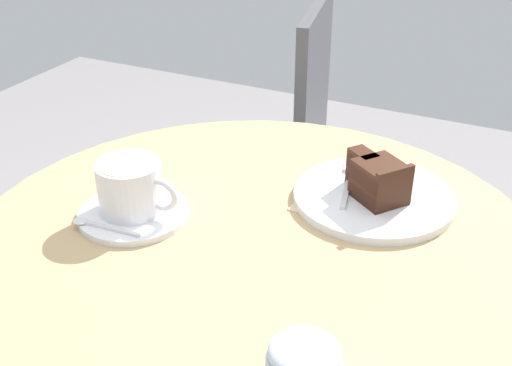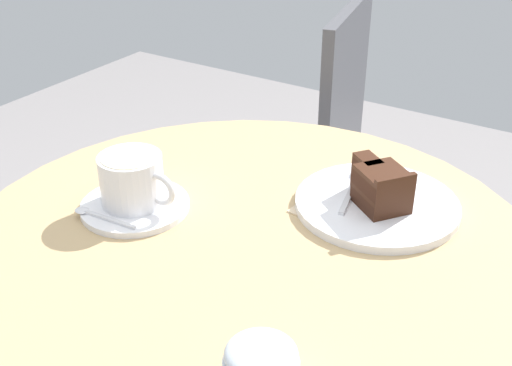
{
  "view_description": "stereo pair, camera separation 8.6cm",
  "coord_description": "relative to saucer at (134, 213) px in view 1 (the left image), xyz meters",
  "views": [
    {
      "loc": [
        0.3,
        -0.6,
        1.19
      ],
      "look_at": [
        -0.03,
        0.07,
        0.77
      ],
      "focal_mm": 45.0,
      "sensor_mm": 36.0,
      "label": 1
    },
    {
      "loc": [
        0.37,
        -0.56,
        1.19
      ],
      "look_at": [
        -0.03,
        0.07,
        0.77
      ],
      "focal_mm": 45.0,
      "sensor_mm": 36.0,
      "label": 2
    }
  ],
  "objects": [
    {
      "name": "cafe_table",
      "position": [
        0.17,
        0.02,
        -0.13
      ],
      "size": [
        0.75,
        0.75,
        0.73
      ],
      "color": "tan",
      "rests_on": "ground"
    },
    {
      "name": "saucer",
      "position": [
        0.0,
        0.0,
        0.0
      ],
      "size": [
        0.15,
        0.15,
        0.01
      ],
      "color": "white",
      "rests_on": "cafe_table"
    },
    {
      "name": "fork",
      "position": [
        0.23,
        0.2,
        0.01
      ],
      "size": [
        0.05,
        0.14,
        0.0
      ],
      "rotation": [
        0.0,
        0.0,
        1.79
      ],
      "color": "silver",
      "rests_on": "cake_plate"
    },
    {
      "name": "cafe_chair",
      "position": [
        -0.09,
        0.66,
        -0.22
      ],
      "size": [
        0.45,
        0.45,
        0.86
      ],
      "rotation": [
        0.0,
        0.0,
        4.93
      ],
      "color": "#4C4C51",
      "rests_on": "ground"
    },
    {
      "name": "coffee_cup",
      "position": [
        -0.0,
        0.0,
        0.04
      ],
      "size": [
        0.12,
        0.09,
        0.07
      ],
      "color": "white",
      "rests_on": "saucer"
    },
    {
      "name": "napkin",
      "position": [
        0.25,
        0.16,
        -0.0
      ],
      "size": [
        0.14,
        0.14,
        0.0
      ],
      "rotation": [
        0.0,
        0.0,
        6.17
      ],
      "color": "beige",
      "rests_on": "cafe_table"
    },
    {
      "name": "cake_plate",
      "position": [
        0.28,
        0.18,
        0.0
      ],
      "size": [
        0.22,
        0.22,
        0.01
      ],
      "color": "white",
      "rests_on": "cafe_table"
    },
    {
      "name": "cake_slice",
      "position": [
        0.28,
        0.17,
        0.03
      ],
      "size": [
        0.1,
        0.09,
        0.06
      ],
      "rotation": [
        0.0,
        0.0,
        2.5
      ],
      "color": "#381E14",
      "rests_on": "cake_plate"
    },
    {
      "name": "teaspoon",
      "position": [
        -0.02,
        -0.05,
        0.01
      ],
      "size": [
        0.1,
        0.02,
        0.0
      ],
      "rotation": [
        0.0,
        0.0,
        3.2
      ],
      "color": "silver",
      "rests_on": "saucer"
    }
  ]
}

